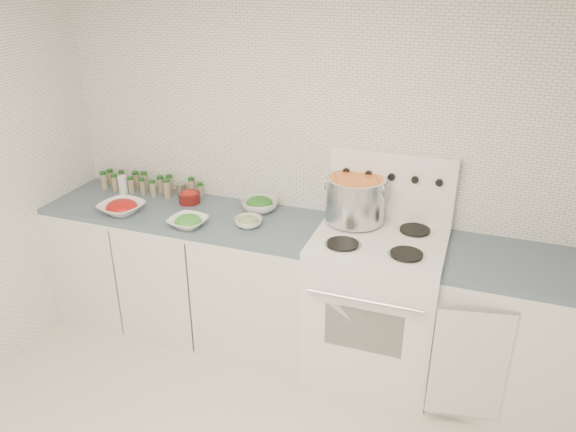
{
  "coord_description": "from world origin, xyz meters",
  "views": [
    {
      "loc": [
        0.96,
        -1.75,
        2.41
      ],
      "look_at": [
        -0.08,
        1.14,
        1.0
      ],
      "focal_mm": 35.0,
      "sensor_mm": 36.0,
      "label": 1
    }
  ],
  "objects_px": {
    "stock_pot": "(355,197)",
    "bowl_snowpea": "(188,222)",
    "stove": "(375,300)",
    "bowl_tomato": "(122,207)"
  },
  "relations": [
    {
      "from": "stock_pot",
      "to": "bowl_snowpea",
      "type": "relative_size",
      "value": 1.48
    },
    {
      "from": "bowl_tomato",
      "to": "bowl_snowpea",
      "type": "relative_size",
      "value": 1.25
    },
    {
      "from": "stock_pot",
      "to": "bowl_tomato",
      "type": "xyz_separation_m",
      "value": [
        -1.47,
        -0.31,
        -0.15
      ]
    },
    {
      "from": "stock_pot",
      "to": "bowl_snowpea",
      "type": "height_order",
      "value": "stock_pot"
    },
    {
      "from": "stove",
      "to": "stock_pot",
      "type": "height_order",
      "value": "stove"
    },
    {
      "from": "stock_pot",
      "to": "bowl_snowpea",
      "type": "xyz_separation_m",
      "value": [
        -0.97,
        -0.35,
        -0.16
      ]
    },
    {
      "from": "stove",
      "to": "bowl_tomato",
      "type": "bearing_deg",
      "value": -174.63
    },
    {
      "from": "stock_pot",
      "to": "bowl_snowpea",
      "type": "distance_m",
      "value": 1.04
    },
    {
      "from": "bowl_tomato",
      "to": "bowl_snowpea",
      "type": "height_order",
      "value": "bowl_tomato"
    },
    {
      "from": "stock_pot",
      "to": "bowl_tomato",
      "type": "relative_size",
      "value": 1.18
    }
  ]
}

